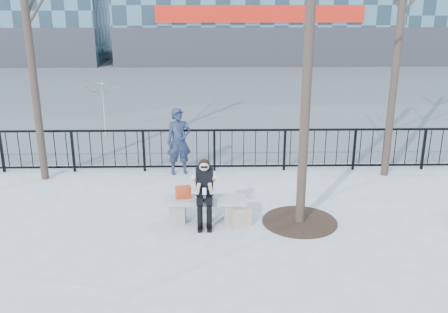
{
  "coord_description": "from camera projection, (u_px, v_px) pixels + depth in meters",
  "views": [
    {
      "loc": [
        0.19,
        -9.17,
        4.37
      ],
      "look_at": [
        0.4,
        0.8,
        1.1
      ],
      "focal_mm": 40.0,
      "sensor_mm": 36.0,
      "label": 1
    }
  ],
  "objects": [
    {
      "name": "vendor_umbrella",
      "position": [
        103.0,
        109.0,
        15.64
      ],
      "size": [
        2.05,
        2.09,
        1.82
      ],
      "primitive_type": "imported",
      "rotation": [
        0.0,
        0.0,
        -0.04
      ],
      "color": "yellow",
      "rests_on": "ground"
    },
    {
      "name": "street_surface",
      "position": [
        210.0,
        87.0,
        24.31
      ],
      "size": [
        60.0,
        23.0,
        0.01
      ],
      "primitive_type": "cube",
      "color": "#474747",
      "rests_on": "ground"
    },
    {
      "name": "railing",
      "position": [
        207.0,
        150.0,
        12.74
      ],
      "size": [
        14.0,
        0.06,
        1.1
      ],
      "color": "black",
      "rests_on": "ground"
    },
    {
      "name": "handbag",
      "position": [
        183.0,
        192.0,
        9.88
      ],
      "size": [
        0.33,
        0.21,
        0.25
      ],
      "primitive_type": "cube",
      "rotation": [
        0.0,
        0.0,
        0.26
      ],
      "color": "#B73516",
      "rests_on": "bench_main"
    },
    {
      "name": "standing_man",
      "position": [
        179.0,
        142.0,
        12.44
      ],
      "size": [
        0.69,
        0.53,
        1.7
      ],
      "primitive_type": "imported",
      "rotation": [
        0.0,
        0.0,
        0.22
      ],
      "color": "black",
      "rests_on": "ground"
    },
    {
      "name": "seated_woman",
      "position": [
        205.0,
        193.0,
        9.7
      ],
      "size": [
        0.5,
        0.64,
        1.34
      ],
      "color": "black",
      "rests_on": "ground"
    },
    {
      "name": "shopping_bag",
      "position": [
        242.0,
        218.0,
        9.77
      ],
      "size": [
        0.39,
        0.27,
        0.35
      ],
      "primitive_type": "cube",
      "rotation": [
        0.0,
        0.0,
        0.4
      ],
      "color": "beige",
      "rests_on": "ground"
    },
    {
      "name": "ground",
      "position": [
        205.0,
        221.0,
        10.06
      ],
      "size": [
        120.0,
        120.0,
        0.0
      ],
      "primitive_type": "plane",
      "color": "#959691",
      "rests_on": "ground"
    },
    {
      "name": "tree_grate",
      "position": [
        300.0,
        221.0,
        10.0
      ],
      "size": [
        1.5,
        1.5,
        0.02
      ],
      "primitive_type": "cylinder",
      "color": "black",
      "rests_on": "ground"
    },
    {
      "name": "bench_main",
      "position": [
        205.0,
        207.0,
        9.97
      ],
      "size": [
        1.65,
        0.46,
        0.49
      ],
      "color": "slate",
      "rests_on": "ground"
    }
  ]
}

